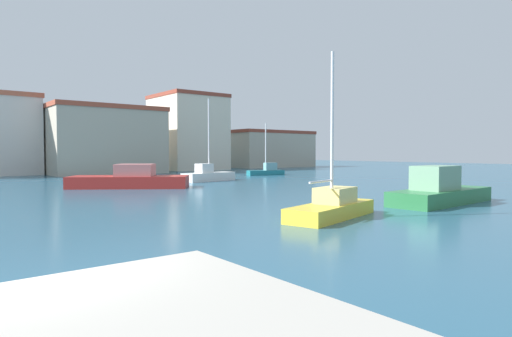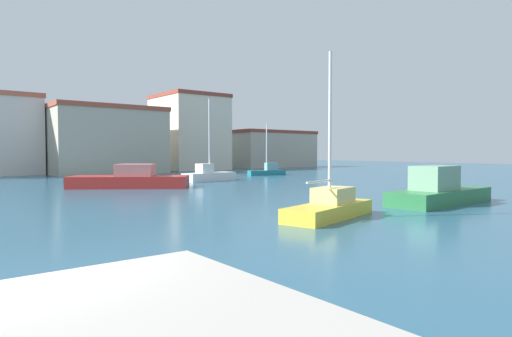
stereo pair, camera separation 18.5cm
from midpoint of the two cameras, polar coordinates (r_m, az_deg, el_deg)
name	(u,v)px [view 2 (the right image)]	position (r m, az deg, el deg)	size (l,w,h in m)	color
water	(201,187)	(30.76, -7.04, -2.49)	(160.00, 160.00, 0.00)	#285670
sailboat_white_near_pier	(209,175)	(37.38, -6.12, -0.85)	(5.21, 2.43, 7.07)	white
sailboat_teal_outer_mooring	(268,171)	(46.47, 1.68, -0.27)	(4.17, 2.15, 5.60)	#1E707A
motorboat_red_inner_mooring	(131,179)	(31.52, -16.03, -1.39)	(8.13, 6.77, 1.66)	#B22823
sailboat_yellow_behind_lamppost	(330,206)	(16.79, 10.08, -4.88)	(5.04, 2.67, 6.29)	gold
motorboat_green_far_left	(439,191)	(22.69, 23.20, -2.78)	(6.82, 2.40, 1.86)	#28703D
waterfront_apartments	(103,140)	(53.65, -19.40, 3.53)	(12.46, 10.03, 7.71)	#B2A893
harbor_office	(189,132)	(62.15, -8.73, 4.73)	(8.46, 9.58, 10.52)	beige
yacht_club	(276,149)	(69.97, 2.70, 2.59)	(14.23, 5.11, 5.94)	#B2A893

